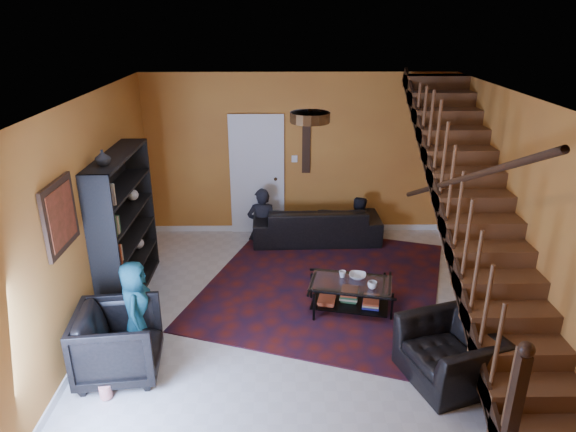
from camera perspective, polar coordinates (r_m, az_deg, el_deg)
name	(u,v)px	position (r m, az deg, el deg)	size (l,w,h in m)	color
floor	(303,312)	(6.92, 1.72, -10.63)	(5.50, 5.50, 0.00)	beige
room	(215,264)	(8.11, -8.16, -5.27)	(5.50, 5.50, 5.50)	orange
staircase	(477,213)	(6.72, 20.24, 0.29)	(0.95, 5.02, 3.18)	brown
bookshelf	(126,229)	(7.31, -17.60, -1.35)	(0.35, 1.80, 2.00)	black
door	(257,177)	(8.98, -3.44, 4.34)	(0.82, 0.05, 2.05)	silver
framed_picture	(60,216)	(5.78, -24.02, 0.01)	(0.04, 0.74, 0.74)	maroon
wall_hanging	(306,147)	(8.85, 2.04, 7.63)	(0.14, 0.03, 0.90)	black
ceiling_fixture	(310,117)	(5.14, 2.46, 10.90)	(0.40, 0.40, 0.10)	#3F2814
rug	(324,283)	(7.60, 4.00, -7.39)	(3.19, 3.65, 0.02)	#4D130D
sofa	(316,224)	(8.84, 3.17, -0.84)	(2.17, 0.85, 0.63)	black
armchair_left	(119,342)	(5.97, -18.31, -13.17)	(0.84, 0.87, 0.79)	black
armchair_right	(449,353)	(5.92, 17.50, -14.36)	(0.97, 0.84, 0.63)	black
person_adult_a	(262,226)	(8.89, -2.87, -1.17)	(0.51, 0.33, 1.39)	black
person_adult_b	(357,230)	(9.02, 7.66, -1.58)	(0.60, 0.47, 1.23)	black
person_child	(136,307)	(6.19, -16.50, -9.70)	(0.55, 0.36, 1.14)	#184F5C
coffee_table	(350,294)	(6.91, 6.94, -8.62)	(1.17, 0.83, 0.40)	black
cup_a	(372,285)	(6.71, 9.37, -7.59)	(0.12, 0.12, 0.10)	#999999
cup_b	(342,274)	(6.92, 6.07, -6.45)	(0.09, 0.09, 0.09)	#999999
bowl	(358,276)	(6.94, 7.73, -6.61)	(0.23, 0.23, 0.06)	#999999
vase	(103,158)	(6.50, -19.91, 6.11)	(0.18, 0.18, 0.19)	#999999
popcorn_bucket	(106,391)	(5.85, -19.61, -17.85)	(0.13, 0.13, 0.15)	red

